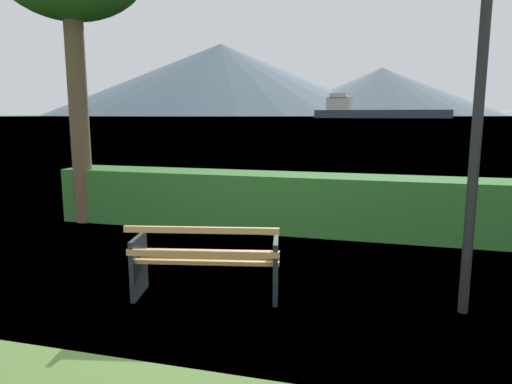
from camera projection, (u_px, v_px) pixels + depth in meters
ground_plane at (207, 295)px, 5.22m from camera, size 1400.00×1400.00×0.00m
water_surface at (379, 117)px, 299.12m from camera, size 620.00×620.00×0.00m
park_bench at (206, 261)px, 5.09m from camera, size 1.69×0.87×0.87m
hedge_row at (271, 202)px, 8.14m from camera, size 7.88×0.85×0.99m
lamp_post at (484, 35)px, 4.33m from camera, size 0.30×0.30×4.08m
cargo_ship_large at (371, 111)px, 227.44m from camera, size 65.31×17.53×12.13m
distant_hills at (291, 84)px, 554.35m from camera, size 768.03×417.74×86.73m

